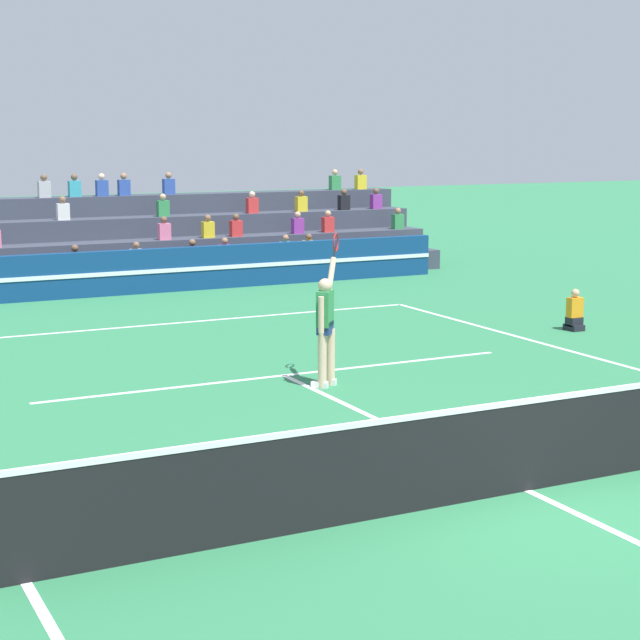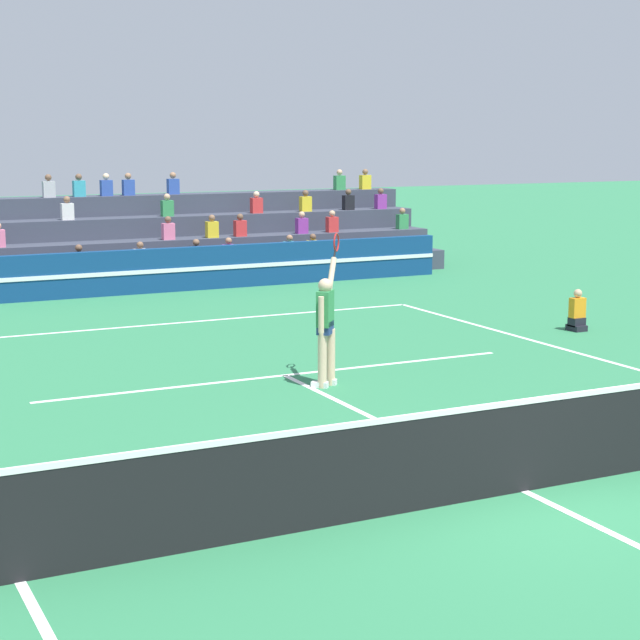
% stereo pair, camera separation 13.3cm
% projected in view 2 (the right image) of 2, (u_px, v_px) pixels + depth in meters
% --- Properties ---
extents(ground_plane, '(120.00, 120.00, 0.00)m').
position_uv_depth(ground_plane, '(524.00, 491.00, 11.86)').
color(ground_plane, '#2D7A4C').
extents(court_lines, '(11.10, 23.90, 0.01)m').
position_uv_depth(court_lines, '(524.00, 491.00, 11.86)').
color(court_lines, white).
rests_on(court_lines, ground).
extents(tennis_net, '(12.00, 0.10, 1.10)m').
position_uv_depth(tennis_net, '(526.00, 444.00, 11.77)').
color(tennis_net, slate).
rests_on(tennis_net, ground).
extents(sponsor_banner_wall, '(18.00, 0.26, 1.10)m').
position_uv_depth(sponsor_banner_wall, '(118.00, 273.00, 26.16)').
color(sponsor_banner_wall, navy).
rests_on(sponsor_banner_wall, ground).
extents(bleacher_stand, '(20.00, 3.80, 2.83)m').
position_uv_depth(bleacher_stand, '(85.00, 249.00, 28.91)').
color(bleacher_stand, '#383D4C').
rests_on(bleacher_stand, ground).
extents(ball_kid_courtside, '(0.30, 0.36, 0.84)m').
position_uv_depth(ball_kid_courtside, '(577.00, 314.00, 21.46)').
color(ball_kid_courtside, black).
rests_on(ball_kid_courtside, ground).
extents(tennis_player, '(0.86, 0.91, 2.41)m').
position_uv_depth(tennis_player, '(326.00, 324.00, 16.64)').
color(tennis_player, beige).
rests_on(tennis_player, ground).
extents(tennis_ball, '(0.07, 0.07, 0.07)m').
position_uv_depth(tennis_ball, '(497.00, 435.00, 13.95)').
color(tennis_ball, '#C6DB33').
rests_on(tennis_ball, ground).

